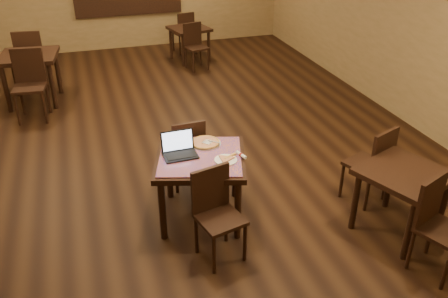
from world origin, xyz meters
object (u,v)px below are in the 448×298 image
object	(u,v)px
other_table_c_chair_far	(374,161)
laptop	(179,149)
pizza_pan	(205,143)
other_table_b_chair_far	(31,56)
other_table_a_chair_near	(195,43)
other_table_b_chair_near	(30,80)
other_table_c_chair_near	(437,221)
tiled_table	(201,164)
chair_main_far	(187,150)
chair_main_near	(216,209)
other_table_c	(403,182)
other_table_b	(30,63)
other_table_a_chair_far	(184,30)
other_table_a	(189,33)

from	to	relation	value
other_table_c_chair_far	laptop	bearing A→B (deg)	-32.96
pizza_pan	other_table_b_chair_far	distance (m)	4.79
other_table_a_chair_near	other_table_c_chair_far	size ratio (longest dim) A/B	0.95
other_table_b_chair_near	other_table_c_chair_near	bearing A→B (deg)	-45.40
tiled_table	chair_main_far	xyz separation A→B (m)	(0.00, 0.62, -0.15)
chair_main_near	other_table_b_chair_near	distance (m)	4.35
other_table_b_chair_far	other_table_c	world-z (taller)	other_table_b_chair_far
other_table_b_chair_far	other_table_c_chair_near	distance (m)	7.06
other_table_b_chair_near	other_table_b_chair_far	size ratio (longest dim) A/B	1.00
chair_main_near	other_table_b_chair_far	distance (m)	5.53
other_table_b_chair_far	other_table_c	bearing A→B (deg)	131.24
tiled_table	other_table_b	xyz separation A→B (m)	(-1.84, 3.97, 0.03)
other_table_a_chair_far	other_table_c_chair_near	bearing A→B (deg)	81.88
tiled_table	other_table_c_chair_near	size ratio (longest dim) A/B	1.21
pizza_pan	other_table_b_chair_near	xyz separation A→B (m)	(-1.95, 3.10, -0.16)
other_table_b_chair_far	other_table_c_chair_near	xyz separation A→B (m)	(3.70, -6.02, -0.08)
other_table_a_chair_far	other_table_c_chair_far	xyz separation A→B (m)	(0.68, -6.22, 0.03)
tiled_table	chair_main_near	bearing A→B (deg)	-75.07
pizza_pan	other_table_b_chair_far	xyz separation A→B (m)	(-1.97, 4.36, -0.16)
other_table_b_chair_near	other_table_b	bearing A→B (deg)	97.97
pizza_pan	other_table_c_chair_near	xyz separation A→B (m)	(1.73, -1.66, -0.23)
tiled_table	other_table_c	xyz separation A→B (m)	(1.88, -0.86, -0.05)
pizza_pan	other_table_b_chair_near	bearing A→B (deg)	122.17
pizza_pan	other_table_c_chair_far	bearing A→B (deg)	-17.08
chair_main_far	chair_main_near	bearing A→B (deg)	86.34
other_table_b_chair_far	other_table_a_chair_near	bearing A→B (deg)	-168.04
chair_main_near	laptop	distance (m)	0.81
other_table_a_chair_near	other_table_b_chair_far	xyz separation A→B (m)	(-3.04, -0.27, 0.10)
laptop	other_table_b	size ratio (longest dim) A/B	0.36
chair_main_far	other_table_b_chair_far	bearing A→B (deg)	-67.59
other_table_a_chair_far	other_table_b	xyz separation A→B (m)	(-3.06, -1.94, 0.19)
other_table_b	other_table_c_chair_near	size ratio (longest dim) A/B	1.05
other_table_a	other_table_c_chair_far	world-z (taller)	other_table_c_chair_far
tiled_table	other_table_b_chair_far	bearing A→B (deg)	128.67
other_table_b_chair_far	other_table_c_chair_far	world-z (taller)	other_table_b_chair_far
tiled_table	other_table_a	bearing A→B (deg)	94.13
tiled_table	other_table_a	world-z (taller)	tiled_table
other_table_b_chair_near	other_table_c_chair_far	distance (m)	5.22
other_table_b	other_table_b_chair_far	world-z (taller)	other_table_b_chair_far
chair_main_near	other_table_b	bearing A→B (deg)	97.74
tiled_table	laptop	bearing A→B (deg)	169.01
chair_main_near	other_table_c_chair_far	distance (m)	1.95
tiled_table	other_table_a_chair_far	world-z (taller)	other_table_a_chair_far
chair_main_near	other_table_a	distance (m)	6.13
pizza_pan	other_table_a	size ratio (longest dim) A/B	0.39
chair_main_far	other_table_c_chair_near	size ratio (longest dim) A/B	0.95
chair_main_near	pizza_pan	world-z (taller)	chair_main_near
laptop	other_table_a_chair_far	bearing A→B (deg)	74.54
chair_main_far	other_table_c_chair_near	world-z (taller)	other_table_c_chair_near
other_table_c_chair_near	chair_main_far	bearing A→B (deg)	110.21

